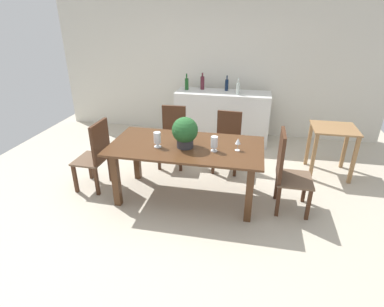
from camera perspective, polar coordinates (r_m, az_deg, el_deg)
name	(u,v)px	position (r m, az deg, el deg)	size (l,w,h in m)	color
ground_plane	(187,195)	(4.31, -0.92, -7.71)	(7.04, 7.04, 0.00)	#BCB29E
back_wall	(215,68)	(6.28, 4.35, 15.50)	(6.40, 0.10, 2.60)	beige
dining_table	(186,154)	(3.98, -1.08, -0.10)	(1.95, 1.00, 0.77)	#4C2D19
chair_far_right	(228,138)	(4.87, 6.62, 2.81)	(0.44, 0.44, 0.92)	#422616
chair_foot_end	(287,169)	(3.96, 17.11, -2.71)	(0.43, 0.47, 1.04)	#422616
chair_head_end	(96,153)	(4.45, -17.28, 0.16)	(0.41, 0.48, 0.99)	#422616
chair_far_left	(173,133)	(5.02, -3.53, 3.76)	(0.45, 0.48, 0.95)	#422616
flower_centerpiece	(185,132)	(3.79, -1.35, 4.07)	(0.32, 0.32, 0.39)	#333338
crystal_vase_left	(214,143)	(3.72, 4.14, 2.01)	(0.09, 0.09, 0.19)	silver
crystal_vase_center_near	(157,139)	(3.85, -6.44, 2.77)	(0.09, 0.09, 0.20)	silver
wine_glass	(238,142)	(3.77, 8.51, 2.16)	(0.07, 0.07, 0.16)	silver
kitchen_counter	(222,117)	(5.93, 5.59, 6.73)	(1.74, 0.57, 0.96)	silver
wine_bottle_dark	(238,89)	(5.63, 8.49, 11.79)	(0.06, 0.06, 0.27)	#B2BFB7
wine_bottle_clear	(187,84)	(5.94, -0.99, 12.81)	(0.07, 0.07, 0.30)	#194C1E
wine_bottle_green	(202,83)	(5.97, 1.93, 12.98)	(0.08, 0.08, 0.31)	#511E28
wine_bottle_amber	(227,85)	(5.90, 6.44, 12.53)	(0.06, 0.06, 0.28)	#0F1E38
wine_bottle_tall	(238,87)	(5.77, 8.52, 12.01)	(0.07, 0.07, 0.26)	#B2BFB7
side_table	(332,139)	(5.08, 24.58, 2.50)	(0.63, 0.60, 0.76)	olive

